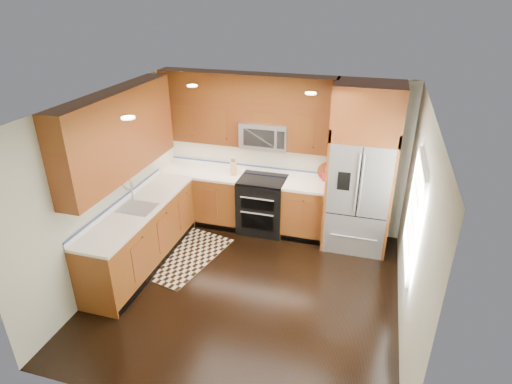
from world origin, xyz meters
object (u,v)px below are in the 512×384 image
(range, at_px, (262,205))
(rug, at_px, (184,255))
(knife_block, at_px, (233,168))
(utensil_crock, at_px, (326,174))
(refrigerator, at_px, (361,170))

(range, relative_size, rug, 0.63)
(range, xyz_separation_m, knife_block, (-0.53, 0.08, 0.58))
(utensil_crock, bearing_deg, rug, -144.97)
(knife_block, distance_m, utensil_crock, 1.54)
(knife_block, bearing_deg, rug, -109.11)
(knife_block, bearing_deg, utensil_crock, 5.76)
(range, xyz_separation_m, refrigerator, (1.55, -0.04, 0.83))
(range, distance_m, knife_block, 0.79)
(refrigerator, relative_size, knife_block, 9.65)
(range, relative_size, refrigerator, 0.36)
(refrigerator, bearing_deg, rug, -156.28)
(refrigerator, distance_m, knife_block, 2.10)
(refrigerator, distance_m, rug, 3.02)
(range, bearing_deg, utensil_crock, 13.00)
(range, bearing_deg, rug, -129.90)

